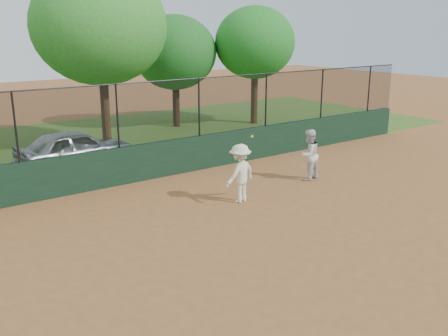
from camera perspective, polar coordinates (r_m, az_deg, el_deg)
ground at (r=11.69m, az=3.19°, el=-8.71°), size 80.00×80.00×0.00m
back_wall at (r=16.30m, az=-10.17°, el=0.48°), size 26.00×0.20×1.20m
grass_strip at (r=21.86m, az=-17.03°, el=2.35°), size 36.00×12.00×0.01m
parked_car at (r=18.33m, az=-16.61°, el=2.11°), size 4.26×2.05×1.40m
player_second at (r=16.45m, az=9.65°, el=1.49°), size 0.90×0.75×1.67m
player_main at (r=14.15m, az=1.84°, el=-0.61°), size 1.21×0.87×1.95m
fence_assembly at (r=15.94m, az=-10.54°, el=6.14°), size 26.00×0.06×2.00m
tree_2 at (r=20.77m, az=-14.00°, el=15.47°), size 5.35×4.86×7.19m
tree_3 at (r=24.92m, az=-5.64°, el=12.98°), size 4.16×3.78×5.43m
tree_4 at (r=25.72m, az=3.58°, el=14.08°), size 4.15×3.77×5.87m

